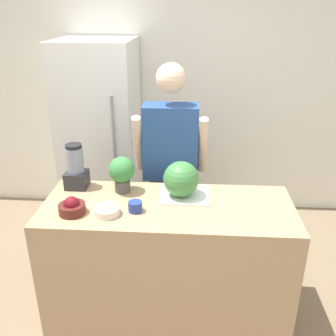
% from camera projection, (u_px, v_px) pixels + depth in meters
% --- Properties ---
extents(wall_back, '(8.00, 0.06, 2.60)m').
position_uv_depth(wall_back, '(179.00, 89.00, 3.80)').
color(wall_back, white).
rests_on(wall_back, ground_plane).
extents(counter_island, '(1.65, 0.66, 0.89)m').
position_uv_depth(counter_island, '(168.00, 260.00, 2.62)').
color(counter_island, tan).
rests_on(counter_island, ground_plane).
extents(refrigerator, '(0.69, 0.76, 1.82)m').
position_uv_depth(refrigerator, '(101.00, 138.00, 3.62)').
color(refrigerator, white).
rests_on(refrigerator, ground_plane).
extents(person, '(0.56, 0.27, 1.71)m').
position_uv_depth(person, '(171.00, 169.00, 3.00)').
color(person, '#4C608C').
rests_on(person, ground_plane).
extents(cutting_board, '(0.33, 0.30, 0.01)m').
position_uv_depth(cutting_board, '(185.00, 195.00, 2.56)').
color(cutting_board, white).
rests_on(cutting_board, counter_island).
extents(watermelon, '(0.24, 0.24, 0.24)m').
position_uv_depth(watermelon, '(181.00, 179.00, 2.49)').
color(watermelon, '#3D7F3D').
rests_on(watermelon, cutting_board).
extents(bowl_cherries, '(0.17, 0.17, 0.11)m').
position_uv_depth(bowl_cherries, '(72.00, 207.00, 2.33)').
color(bowl_cherries, '#511E19').
rests_on(bowl_cherries, counter_island).
extents(bowl_cream, '(0.16, 0.16, 0.09)m').
position_uv_depth(bowl_cream, '(107.00, 210.00, 2.32)').
color(bowl_cream, beige).
rests_on(bowl_cream, counter_island).
extents(bowl_small_blue, '(0.09, 0.09, 0.07)m').
position_uv_depth(bowl_small_blue, '(135.00, 207.00, 2.36)').
color(bowl_small_blue, navy).
rests_on(bowl_small_blue, counter_island).
extents(blender, '(0.15, 0.15, 0.32)m').
position_uv_depth(blender, '(76.00, 169.00, 2.63)').
color(blender, '#28282D').
rests_on(blender, counter_island).
extents(potted_plant, '(0.18, 0.18, 0.26)m').
position_uv_depth(potted_plant, '(122.00, 172.00, 2.57)').
color(potted_plant, '#514C47').
rests_on(potted_plant, counter_island).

